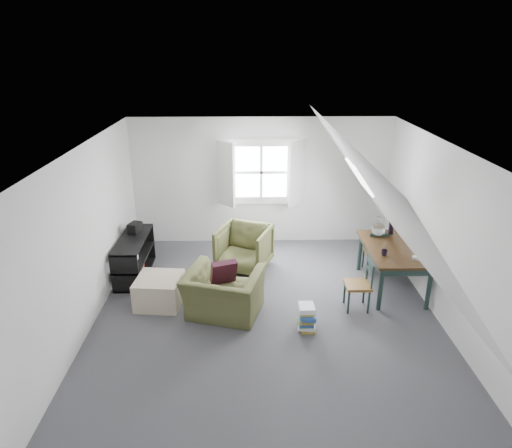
{
  "coord_description": "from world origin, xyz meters",
  "views": [
    {
      "loc": [
        -0.26,
        -5.82,
        3.75
      ],
      "look_at": [
        -0.14,
        0.6,
        1.21
      ],
      "focal_mm": 32.0,
      "sensor_mm": 36.0,
      "label": 1
    }
  ],
  "objects_px": {
    "dining_chair_far": "(375,251)",
    "armchair_far": "(244,268)",
    "dining_table": "(394,253)",
    "dining_chair_near": "(360,284)",
    "magazine_stack": "(307,318)",
    "media_shelf": "(134,259)",
    "ottoman": "(159,291)",
    "armchair_near": "(224,314)"
  },
  "relations": [
    {
      "from": "ottoman",
      "to": "dining_table",
      "type": "bearing_deg",
      "value": 6.42
    },
    {
      "from": "armchair_far",
      "to": "ottoman",
      "type": "relative_size",
      "value": 1.31
    },
    {
      "from": "dining_table",
      "to": "media_shelf",
      "type": "relative_size",
      "value": 1.1
    },
    {
      "from": "media_shelf",
      "to": "dining_chair_near",
      "type": "bearing_deg",
      "value": -13.83
    },
    {
      "from": "dining_chair_near",
      "to": "media_shelf",
      "type": "xyz_separation_m",
      "value": [
        -3.63,
        1.13,
        -0.1
      ]
    },
    {
      "from": "dining_chair_near",
      "to": "magazine_stack",
      "type": "distance_m",
      "value": 1.03
    },
    {
      "from": "dining_table",
      "to": "magazine_stack",
      "type": "distance_m",
      "value": 1.95
    },
    {
      "from": "ottoman",
      "to": "armchair_far",
      "type": "bearing_deg",
      "value": 42.08
    },
    {
      "from": "dining_chair_far",
      "to": "magazine_stack",
      "type": "bearing_deg",
      "value": 47.54
    },
    {
      "from": "dining_chair_near",
      "to": "magazine_stack",
      "type": "bearing_deg",
      "value": -59.18
    },
    {
      "from": "armchair_near",
      "to": "dining_table",
      "type": "xyz_separation_m",
      "value": [
        2.7,
        0.73,
        0.64
      ]
    },
    {
      "from": "dining_chair_near",
      "to": "dining_table",
      "type": "bearing_deg",
      "value": 130.78
    },
    {
      "from": "armchair_near",
      "to": "magazine_stack",
      "type": "height_order",
      "value": "magazine_stack"
    },
    {
      "from": "ottoman",
      "to": "armchair_near",
      "type": "bearing_deg",
      "value": -17.17
    },
    {
      "from": "armchair_near",
      "to": "dining_table",
      "type": "distance_m",
      "value": 2.87
    },
    {
      "from": "armchair_near",
      "to": "dining_chair_far",
      "type": "bearing_deg",
      "value": -137.25
    },
    {
      "from": "armchair_near",
      "to": "armchair_far",
      "type": "xyz_separation_m",
      "value": [
        0.29,
        1.48,
        0.0
      ]
    },
    {
      "from": "armchair_far",
      "to": "dining_chair_far",
      "type": "height_order",
      "value": "dining_chair_far"
    },
    {
      "from": "ottoman",
      "to": "dining_table",
      "type": "distance_m",
      "value": 3.75
    },
    {
      "from": "media_shelf",
      "to": "armchair_far",
      "type": "bearing_deg",
      "value": 10.48
    },
    {
      "from": "dining_chair_far",
      "to": "dining_chair_near",
      "type": "relative_size",
      "value": 1.0
    },
    {
      "from": "dining_table",
      "to": "armchair_near",
      "type": "bearing_deg",
      "value": -160.48
    },
    {
      "from": "dining_chair_near",
      "to": "dining_chair_far",
      "type": "bearing_deg",
      "value": 153.54
    },
    {
      "from": "dining_chair_near",
      "to": "media_shelf",
      "type": "distance_m",
      "value": 3.8
    },
    {
      "from": "armchair_near",
      "to": "dining_chair_near",
      "type": "distance_m",
      "value": 2.07
    },
    {
      "from": "armchair_near",
      "to": "magazine_stack",
      "type": "distance_m",
      "value": 1.27
    },
    {
      "from": "ottoman",
      "to": "magazine_stack",
      "type": "distance_m",
      "value": 2.3
    },
    {
      "from": "ottoman",
      "to": "dining_table",
      "type": "xyz_separation_m",
      "value": [
        3.7,
        0.42,
        0.42
      ]
    },
    {
      "from": "armchair_far",
      "to": "media_shelf",
      "type": "bearing_deg",
      "value": -152.33
    },
    {
      "from": "media_shelf",
      "to": "magazine_stack",
      "type": "bearing_deg",
      "value": -27.42
    },
    {
      "from": "ottoman",
      "to": "dining_chair_near",
      "type": "distance_m",
      "value": 3.04
    },
    {
      "from": "dining_chair_far",
      "to": "armchair_far",
      "type": "bearing_deg",
      "value": -7.96
    },
    {
      "from": "ottoman",
      "to": "dining_chair_far",
      "type": "relative_size",
      "value": 0.84
    },
    {
      "from": "dining_chair_far",
      "to": "dining_table",
      "type": "bearing_deg",
      "value": 98.74
    },
    {
      "from": "armchair_far",
      "to": "dining_table",
      "type": "xyz_separation_m",
      "value": [
        2.41,
        -0.75,
        0.64
      ]
    },
    {
      "from": "ottoman",
      "to": "dining_table",
      "type": "height_order",
      "value": "dining_table"
    },
    {
      "from": "armchair_near",
      "to": "dining_chair_near",
      "type": "relative_size",
      "value": 1.34
    },
    {
      "from": "armchair_near",
      "to": "armchair_far",
      "type": "height_order",
      "value": "armchair_far"
    },
    {
      "from": "ottoman",
      "to": "dining_chair_far",
      "type": "height_order",
      "value": "dining_chair_far"
    },
    {
      "from": "dining_chair_near",
      "to": "magazine_stack",
      "type": "xyz_separation_m",
      "value": [
        -0.85,
        -0.54,
        -0.23
      ]
    },
    {
      "from": "armchair_near",
      "to": "dining_table",
      "type": "height_order",
      "value": "dining_table"
    },
    {
      "from": "media_shelf",
      "to": "dining_table",
      "type": "bearing_deg",
      "value": -3.47
    }
  ]
}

